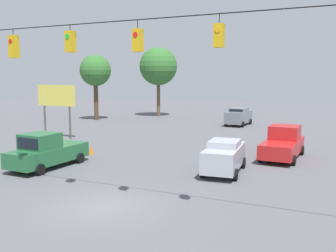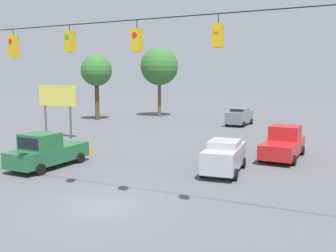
{
  "view_description": "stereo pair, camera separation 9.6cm",
  "coord_description": "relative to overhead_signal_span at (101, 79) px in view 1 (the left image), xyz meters",
  "views": [
    {
      "loc": [
        -8.73,
        12.42,
        5.29
      ],
      "look_at": [
        0.12,
        -6.67,
        2.59
      ],
      "focal_mm": 40.0,
      "sensor_mm": 36.0,
      "label": 1
    },
    {
      "loc": [
        -8.81,
        12.38,
        5.29
      ],
      "look_at": [
        0.12,
        -6.67,
        2.59
      ],
      "focal_mm": 40.0,
      "sensor_mm": 36.0,
      "label": 2
    }
  ],
  "objects": [
    {
      "name": "ground_plane",
      "position": [
        -0.1,
        0.23,
        -5.26
      ],
      "size": [
        140.0,
        140.0,
        0.0
      ],
      "primitive_type": "plane",
      "color": "#56565B"
    },
    {
      "name": "sedan_grey_withflow_deep",
      "position": [
        1.56,
        -28.7,
        -4.24
      ],
      "size": [
        2.32,
        4.63,
        1.95
      ],
      "color": "slate",
      "rests_on": "ground_plane"
    },
    {
      "name": "traffic_cone_nearest",
      "position": [
        6.74,
        -3.26,
        -4.94
      ],
      "size": [
        0.32,
        0.32,
        0.64
      ],
      "primitive_type": "cone",
      "color": "orange",
      "rests_on": "ground_plane"
    },
    {
      "name": "tree_horizon_left",
      "position": [
        19.43,
        -26.58,
        0.91
      ],
      "size": [
        3.92,
        3.92,
        8.22
      ],
      "color": "#4C3823",
      "rests_on": "ground_plane"
    },
    {
      "name": "tree_horizon_right",
      "position": [
        14.3,
        -34.11,
        1.62
      ],
      "size": [
        5.21,
        5.21,
        9.52
      ],
      "color": "brown",
      "rests_on": "ground_plane"
    },
    {
      "name": "pickup_truck_green_parked_shoulder",
      "position": [
        6.87,
        -4.08,
        -4.28
      ],
      "size": [
        2.28,
        5.18,
        2.12
      ],
      "color": "#236038",
      "rests_on": "ground_plane"
    },
    {
      "name": "traffic_cone_third",
      "position": [
        6.84,
        -8.38,
        -4.94
      ],
      "size": [
        0.32,
        0.32,
        0.64
      ],
      "primitive_type": "cone",
      "color": "orange",
      "rests_on": "ground_plane"
    },
    {
      "name": "roadside_billboard",
      "position": [
        14.0,
        -13.17,
        -1.82
      ],
      "size": [
        4.05,
        0.16,
        4.69
      ],
      "color": "#4C473D",
      "rests_on": "ground_plane"
    },
    {
      "name": "pickup_truck_red_oncoming_far",
      "position": [
        -5.47,
        -12.79,
        -4.28
      ],
      "size": [
        2.44,
        5.54,
        2.12
      ],
      "color": "red",
      "rests_on": "ground_plane"
    },
    {
      "name": "traffic_cone_second",
      "position": [
        6.77,
        -5.66,
        -4.94
      ],
      "size": [
        0.32,
        0.32,
        0.64
      ],
      "primitive_type": "cone",
      "color": "orange",
      "rests_on": "ground_plane"
    },
    {
      "name": "sedan_silver_crossing_near",
      "position": [
        -3.04,
        -7.36,
        -4.29
      ],
      "size": [
        2.29,
        4.61,
        1.85
      ],
      "color": "#A8AAB2",
      "rests_on": "ground_plane"
    },
    {
      "name": "overhead_signal_span",
      "position": [
        0.0,
        0.0,
        0.0
      ],
      "size": [
        23.69,
        0.38,
        8.47
      ],
      "color": "#4C473D",
      "rests_on": "ground_plane"
    }
  ]
}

